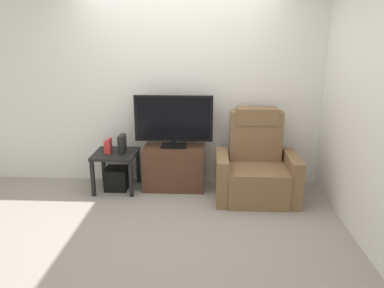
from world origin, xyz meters
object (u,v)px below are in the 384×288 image
at_px(book_leftmost, 107,147).
at_px(book_middle, 110,146).
at_px(television, 174,120).
at_px(recliner_armchair, 256,168).
at_px(tv_stand, 174,167).
at_px(game_console, 122,144).
at_px(side_table, 116,158).
at_px(subwoofer_box, 117,178).

bearing_deg(book_leftmost, book_middle, 0.00).
xyz_separation_m(television, recliner_armchair, (1.03, -0.26, -0.53)).
distance_m(tv_stand, television, 0.63).
bearing_deg(game_console, recliner_armchair, -5.57).
xyz_separation_m(recliner_armchair, book_middle, (-1.83, 0.13, 0.22)).
bearing_deg(game_console, television, 8.05).
bearing_deg(side_table, game_console, 6.34).
relative_size(book_middle, game_console, 0.84).
height_order(tv_stand, side_table, tv_stand).
height_order(television, side_table, television).
bearing_deg(television, tv_stand, -90.00).
bearing_deg(tv_stand, game_console, -173.58).
bearing_deg(book_middle, side_table, 17.90).
distance_m(tv_stand, book_leftmost, 0.90).
relative_size(recliner_armchair, book_middle, 5.68).
bearing_deg(side_table, book_leftmost, -168.69).
xyz_separation_m(recliner_armchair, game_console, (-1.68, 0.16, 0.24)).
xyz_separation_m(book_middle, game_console, (0.15, 0.03, 0.02)).
relative_size(tv_stand, side_table, 1.44).
bearing_deg(recliner_armchair, side_table, 174.85).
bearing_deg(tv_stand, television, 90.00).
relative_size(television, recliner_armchair, 0.92).
bearing_deg(subwoofer_box, tv_stand, 6.41).
xyz_separation_m(subwoofer_box, book_leftmost, (-0.10, -0.02, 0.43)).
distance_m(side_table, game_console, 0.21).
xyz_separation_m(tv_stand, book_leftmost, (-0.84, -0.10, 0.30)).
xyz_separation_m(tv_stand, game_console, (-0.65, -0.07, 0.33)).
xyz_separation_m(television, subwoofer_box, (-0.74, -0.10, -0.76)).
distance_m(side_table, subwoofer_box, 0.27).
height_order(book_leftmost, book_middle, book_middle).
bearing_deg(tv_stand, book_leftmost, -173.00).
xyz_separation_m(television, side_table, (-0.74, -0.10, -0.49)).
bearing_deg(book_leftmost, television, 8.26).
bearing_deg(game_console, tv_stand, 6.42).
xyz_separation_m(subwoofer_box, book_middle, (-0.06, -0.02, 0.45)).
bearing_deg(recliner_armchair, book_middle, 175.64).
xyz_separation_m(subwoofer_box, game_console, (0.09, 0.01, 0.47)).
xyz_separation_m(television, game_console, (-0.65, -0.09, -0.29)).
distance_m(subwoofer_box, book_leftmost, 0.45).
bearing_deg(television, book_middle, -171.36).
bearing_deg(side_table, recliner_armchair, -4.97).
relative_size(side_table, game_console, 2.39).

